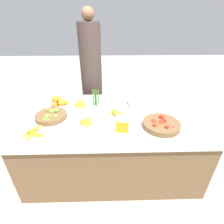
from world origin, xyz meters
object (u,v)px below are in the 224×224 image
(price_sign, at_px, (122,128))
(tomato_basket, at_px, (161,124))
(lime_bowl, at_px, (51,116))
(vendor_person, at_px, (92,79))
(metal_bowl, at_px, (143,102))

(price_sign, bearing_deg, tomato_basket, 24.57)
(lime_bowl, xyz_separation_m, vendor_person, (0.36, 0.88, 0.09))
(tomato_basket, distance_m, metal_bowl, 0.46)
(lime_bowl, height_order, metal_bowl, metal_bowl)
(price_sign, distance_m, vendor_person, 1.21)
(metal_bowl, xyz_separation_m, vendor_person, (-0.65, 0.62, 0.07))
(vendor_person, bearing_deg, metal_bowl, -43.84)
(metal_bowl, bearing_deg, price_sign, -118.29)
(metal_bowl, relative_size, vendor_person, 0.20)
(lime_bowl, relative_size, vendor_person, 0.19)
(price_sign, bearing_deg, metal_bowl, 74.12)
(lime_bowl, relative_size, tomato_basket, 0.90)
(lime_bowl, distance_m, vendor_person, 0.96)
(vendor_person, bearing_deg, lime_bowl, -112.31)
(tomato_basket, height_order, metal_bowl, same)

